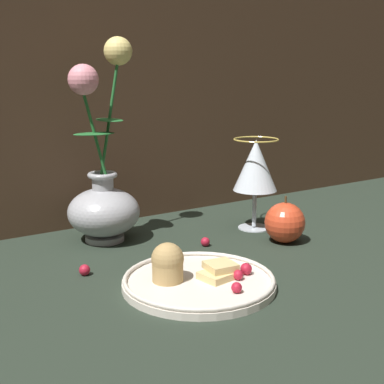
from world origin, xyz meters
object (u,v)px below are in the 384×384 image
Objects in this scene: vase at (103,191)px; apple_beside_vase at (285,223)px; plate_with_pastries at (195,278)px; wine_glass at (255,168)px.

vase reaches higher than apple_beside_vase.
plate_with_pastries is (0.02, -0.26, -0.08)m from vase.
apple_beside_vase is at bearing 18.64° from plate_with_pastries.
vase is 4.23× the size of apple_beside_vase.
vase is 0.32m from apple_beside_vase.
vase is at bearing 94.06° from plate_with_pastries.
wine_glass is at bearing -17.38° from vase.
plate_with_pastries is 1.24× the size of wine_glass.
wine_glass reaches higher than plate_with_pastries.
apple_beside_vase is (-0.01, -0.09, -0.08)m from wine_glass.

